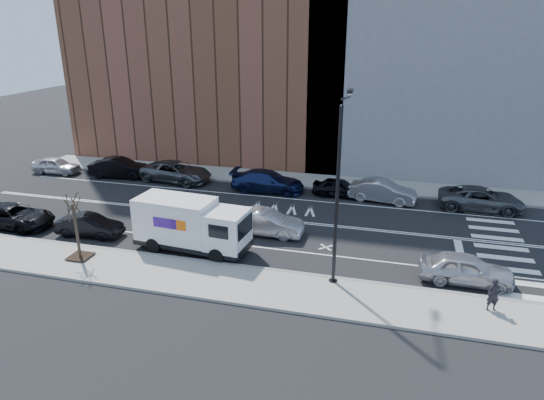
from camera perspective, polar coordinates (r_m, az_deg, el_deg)
The scene contains 24 objects.
ground at distance 33.07m, azimuth -3.08°, elevation -2.01°, with size 120.00×120.00×0.00m, color black.
sidewalk_near at distance 25.64m, azimuth -9.16°, elevation -9.04°, with size 44.00×3.60×0.15m, color gray.
sidewalk_far at distance 41.01m, azimuth 0.67°, elevation 2.58°, with size 44.00×3.60×0.15m, color gray.
curb_near at distance 27.08m, azimuth -7.64°, elevation -7.25°, with size 44.00×0.25×0.17m, color gray.
curb_far at distance 39.35m, azimuth 0.02°, elevation 1.83°, with size 44.00×0.25×0.17m, color gray.
crosswalk at distance 32.31m, azimuth 25.15°, elevation -4.57°, with size 3.00×14.00×0.01m, color white, non-canonical shape.
road_markings at distance 33.07m, azimuth -3.08°, elevation -2.01°, with size 40.00×8.60×0.01m, color white, non-canonical shape.
bldg_brick at distance 48.04m, azimuth -6.94°, elevation 18.29°, with size 26.00×10.00×22.00m, color brown.
bldg_concrete at distance 44.77m, azimuth 19.16°, elevation 19.82°, with size 20.00×10.00×26.00m, color slate.
streetlight at distance 23.53m, azimuth 7.87°, elevation 1.65°, with size 0.44×4.02×9.34m.
street_tree at distance 28.71m, azimuth -21.93°, elevation -3.96°, with size 1.20×1.20×3.75m.
fedex_van at distance 28.15m, azimuth -9.51°, elevation -2.84°, with size 6.87×2.87×3.06m.
far_parked_a at distance 46.50m, azimuth -24.08°, elevation 3.75°, with size 1.69×4.20×1.43m, color silver.
far_parked_b at distance 43.27m, azimuth -17.48°, elevation 3.63°, with size 1.76×5.05×1.67m, color black.
far_parked_c at distance 41.00m, azimuth -11.20°, elevation 3.29°, with size 2.75×5.96×1.66m, color #505358.
far_parked_d at distance 37.80m, azimuth -0.53°, elevation 2.23°, with size 2.32×5.70×1.65m, color #16204D.
far_parked_e at distance 37.05m, azimuth 7.95°, elevation 1.44°, with size 1.64×4.07×1.39m, color black.
far_parked_f at distance 36.55m, azimuth 12.88°, elevation 1.02°, with size 1.69×4.84×1.60m, color #ACABB0.
far_parked_g at distance 37.13m, azimuth 23.37°, elevation 0.13°, with size 2.65×5.75×1.60m, color #4A4D51.
driving_sedan at distance 30.11m, azimuth -0.80°, elevation -2.68°, with size 1.65×4.74×1.56m, color silver.
near_parked_rear_a at distance 31.99m, azimuth -20.67°, elevation -2.84°, with size 1.43×4.10×1.35m, color black.
near_parked_rear_b at distance 35.42m, azimuth -28.07°, elevation -1.67°, with size 2.43×5.27×1.46m, color black.
near_parked_front at distance 26.57m, azimuth 21.87°, elevation -7.52°, with size 1.85×4.60×1.57m, color silver.
pedestrian at distance 24.36m, azimuth 24.63°, elevation -10.10°, with size 0.58×0.38×1.60m, color black.
Camera 1 is at (9.55, -29.10, 12.48)m, focal length 32.00 mm.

